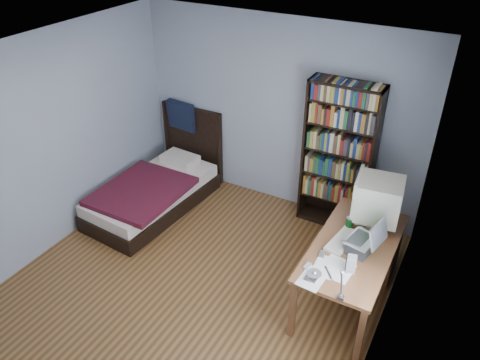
{
  "coord_description": "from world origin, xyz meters",
  "views": [
    {
      "loc": [
        2.24,
        -2.95,
        3.71
      ],
      "look_at": [
        0.19,
        0.75,
        1.07
      ],
      "focal_mm": 35.0,
      "sensor_mm": 36.0,
      "label": 1
    }
  ],
  "objects_px": {
    "desk": "(362,246)",
    "crt_monitor": "(376,199)",
    "desk_lamp": "(319,280)",
    "bed": "(156,188)",
    "laptop": "(362,243)",
    "bookshelf": "(338,157)",
    "speaker": "(351,264)",
    "keyboard": "(342,241)",
    "soda_can": "(349,223)"
  },
  "relations": [
    {
      "from": "speaker",
      "to": "desk",
      "type": "bearing_deg",
      "value": 82.44
    },
    {
      "from": "desk",
      "to": "crt_monitor",
      "type": "bearing_deg",
      "value": 26.93
    },
    {
      "from": "crt_monitor",
      "to": "laptop",
      "type": "bearing_deg",
      "value": -86.21
    },
    {
      "from": "desk",
      "to": "desk_lamp",
      "type": "xyz_separation_m",
      "value": [
        -0.0,
        -1.51,
        0.78
      ]
    },
    {
      "from": "keyboard",
      "to": "bookshelf",
      "type": "xyz_separation_m",
      "value": [
        -0.48,
        1.24,
        0.21
      ]
    },
    {
      "from": "crt_monitor",
      "to": "laptop",
      "type": "distance_m",
      "value": 0.55
    },
    {
      "from": "laptop",
      "to": "desk_lamp",
      "type": "distance_m",
      "value": 1.09
    },
    {
      "from": "bookshelf",
      "to": "laptop",
      "type": "bearing_deg",
      "value": -62.01
    },
    {
      "from": "speaker",
      "to": "laptop",
      "type": "bearing_deg",
      "value": 75.15
    },
    {
      "from": "crt_monitor",
      "to": "laptop",
      "type": "relative_size",
      "value": 1.4
    },
    {
      "from": "desk",
      "to": "crt_monitor",
      "type": "height_order",
      "value": "crt_monitor"
    },
    {
      "from": "desk_lamp",
      "to": "speaker",
      "type": "relative_size",
      "value": 3.43
    },
    {
      "from": "keyboard",
      "to": "soda_can",
      "type": "height_order",
      "value": "soda_can"
    },
    {
      "from": "speaker",
      "to": "soda_can",
      "type": "relative_size",
      "value": 1.27
    },
    {
      "from": "crt_monitor",
      "to": "desk_lamp",
      "type": "xyz_separation_m",
      "value": [
        -0.05,
        -1.54,
        0.17
      ]
    },
    {
      "from": "speaker",
      "to": "desk_lamp",
      "type": "bearing_deg",
      "value": -109.15
    },
    {
      "from": "speaker",
      "to": "keyboard",
      "type": "bearing_deg",
      "value": 105.64
    },
    {
      "from": "speaker",
      "to": "bed",
      "type": "relative_size",
      "value": 0.08
    },
    {
      "from": "laptop",
      "to": "desk_lamp",
      "type": "xyz_separation_m",
      "value": [
        -0.09,
        -1.02,
        0.36
      ]
    },
    {
      "from": "crt_monitor",
      "to": "bookshelf",
      "type": "height_order",
      "value": "bookshelf"
    },
    {
      "from": "crt_monitor",
      "to": "soda_can",
      "type": "height_order",
      "value": "crt_monitor"
    },
    {
      "from": "crt_monitor",
      "to": "soda_can",
      "type": "xyz_separation_m",
      "value": [
        -0.18,
        -0.21,
        -0.23
      ]
    },
    {
      "from": "desk_lamp",
      "to": "speaker",
      "type": "height_order",
      "value": "desk_lamp"
    },
    {
      "from": "laptop",
      "to": "crt_monitor",
      "type": "bearing_deg",
      "value": 93.79
    },
    {
      "from": "soda_can",
      "to": "bookshelf",
      "type": "distance_m",
      "value": 1.12
    },
    {
      "from": "desk",
      "to": "bookshelf",
      "type": "height_order",
      "value": "bookshelf"
    },
    {
      "from": "crt_monitor",
      "to": "soda_can",
      "type": "bearing_deg",
      "value": -131.11
    },
    {
      "from": "soda_can",
      "to": "bed",
      "type": "relative_size",
      "value": 0.07
    },
    {
      "from": "crt_monitor",
      "to": "keyboard",
      "type": "bearing_deg",
      "value": -110.94
    },
    {
      "from": "desk_lamp",
      "to": "keyboard",
      "type": "relative_size",
      "value": 1.3
    },
    {
      "from": "desk",
      "to": "keyboard",
      "type": "relative_size",
      "value": 3.42
    },
    {
      "from": "bookshelf",
      "to": "bed",
      "type": "xyz_separation_m",
      "value": [
        -2.21,
        -0.79,
        -0.69
      ]
    },
    {
      "from": "desk",
      "to": "bed",
      "type": "xyz_separation_m",
      "value": [
        -2.82,
        0.02,
        -0.15
      ]
    },
    {
      "from": "crt_monitor",
      "to": "speaker",
      "type": "distance_m",
      "value": 0.84
    },
    {
      "from": "desk_lamp",
      "to": "keyboard",
      "type": "xyz_separation_m",
      "value": [
        -0.12,
        1.08,
        -0.45
      ]
    },
    {
      "from": "desk",
      "to": "keyboard",
      "type": "xyz_separation_m",
      "value": [
        -0.12,
        -0.43,
        0.33
      ]
    },
    {
      "from": "bed",
      "to": "desk",
      "type": "bearing_deg",
      "value": -0.47
    },
    {
      "from": "desk",
      "to": "bookshelf",
      "type": "distance_m",
      "value": 1.15
    },
    {
      "from": "crt_monitor",
      "to": "desk",
      "type": "bearing_deg",
      "value": -153.07
    },
    {
      "from": "bed",
      "to": "keyboard",
      "type": "bearing_deg",
      "value": -9.49
    },
    {
      "from": "keyboard",
      "to": "desk_lamp",
      "type": "bearing_deg",
      "value": -74.61
    },
    {
      "from": "bookshelf",
      "to": "bed",
      "type": "distance_m",
      "value": 2.45
    },
    {
      "from": "keyboard",
      "to": "speaker",
      "type": "distance_m",
      "value": 0.42
    },
    {
      "from": "crt_monitor",
      "to": "keyboard",
      "type": "height_order",
      "value": "crt_monitor"
    },
    {
      "from": "desk_lamp",
      "to": "bed",
      "type": "relative_size",
      "value": 0.29
    },
    {
      "from": "bed",
      "to": "soda_can",
      "type": "bearing_deg",
      "value": -4.42
    },
    {
      "from": "laptop",
      "to": "speaker",
      "type": "bearing_deg",
      "value": -91.82
    },
    {
      "from": "bookshelf",
      "to": "bed",
      "type": "height_order",
      "value": "bookshelf"
    },
    {
      "from": "speaker",
      "to": "bed",
      "type": "bearing_deg",
      "value": 151.29
    },
    {
      "from": "desk",
      "to": "desk_lamp",
      "type": "relative_size",
      "value": 2.63
    }
  ]
}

